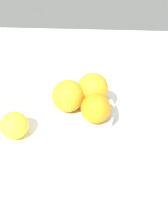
{
  "coord_description": "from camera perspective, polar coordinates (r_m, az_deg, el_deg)",
  "views": [
    {
      "loc": [
        2.44,
        -48.87,
        47.99
      ],
      "look_at": [
        0.0,
        0.0,
        2.64
      ],
      "focal_mm": 40.71,
      "sensor_mm": 36.0,
      "label": 1
    }
  ],
  "objects": [
    {
      "name": "orange_in_bowl_2",
      "position": [
        0.6,
        2.64,
        0.79
      ],
      "size": [
        7.13,
        7.13,
        7.13
      ],
      "primitive_type": "sphere",
      "color": "orange",
      "rests_on": "fruit_bowl"
    },
    {
      "name": "side_plate",
      "position": [
        0.55,
        7.24,
        -17.94
      ],
      "size": [
        16.93,
        16.93,
        0.8
      ],
      "primitive_type": "cylinder",
      "color": "white",
      "rests_on": "ground_plane"
    },
    {
      "name": "orange_in_bowl_1",
      "position": [
        0.63,
        -3.61,
        3.65
      ],
      "size": [
        8.06,
        8.06,
        8.06
      ],
      "primitive_type": "sphere",
      "color": "#F9A823",
      "rests_on": "fruit_bowl"
    },
    {
      "name": "fruit_bowl",
      "position": [
        0.67,
        -0.0,
        -0.35
      ],
      "size": [
        15.99,
        15.99,
        4.41
      ],
      "color": "silver",
      "rests_on": "ground_plane"
    },
    {
      "name": "ground_plane",
      "position": [
        0.69,
        -0.0,
        -2.21
      ],
      "size": [
        110.0,
        110.0,
        2.0
      ],
      "primitive_type": "cube",
      "color": "white"
    },
    {
      "name": "orange_loose_0",
      "position": [
        0.64,
        -15.4,
        -2.89
      ],
      "size": [
        6.92,
        6.92,
        6.92
      ],
      "primitive_type": "sphere",
      "color": "yellow",
      "rests_on": "ground_plane"
    },
    {
      "name": "orange_in_bowl_0",
      "position": [
        0.65,
        1.92,
        5.33
      ],
      "size": [
        8.11,
        8.11,
        8.11
      ],
      "primitive_type": "sphere",
      "color": "#F9A823",
      "rests_on": "fruit_bowl"
    }
  ]
}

